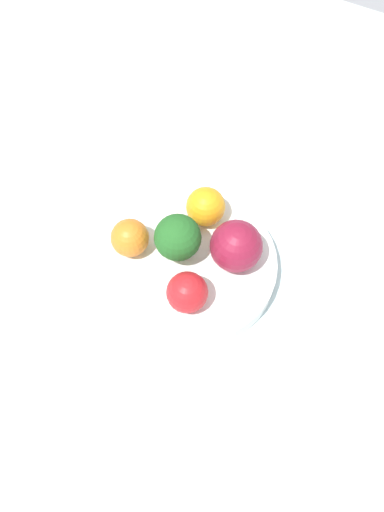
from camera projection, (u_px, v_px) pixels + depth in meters
ground_plane at (192, 278)px, 0.64m from camera, size 6.00×6.00×0.00m
table_surface at (192, 274)px, 0.64m from camera, size 1.20×1.20×0.02m
bowl at (192, 266)px, 0.61m from camera, size 0.21×0.21×0.03m
broccoli at (176, 241)px, 0.57m from camera, size 0.06×0.06×0.07m
apple_red at (187, 292)px, 0.55m from camera, size 0.05×0.05×0.05m
apple_green at (236, 246)px, 0.57m from camera, size 0.06×0.06×0.06m
orange_front at (130, 238)px, 0.59m from camera, size 0.05×0.05×0.05m
orange_back at (206, 207)px, 0.61m from camera, size 0.05×0.05×0.05m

